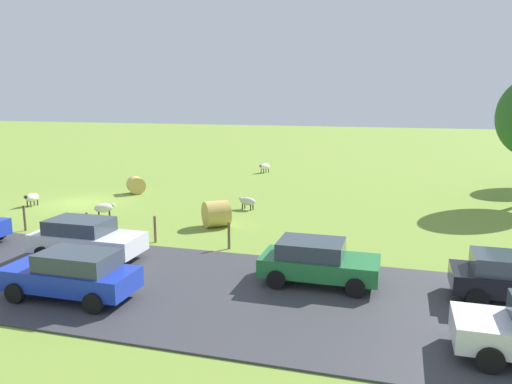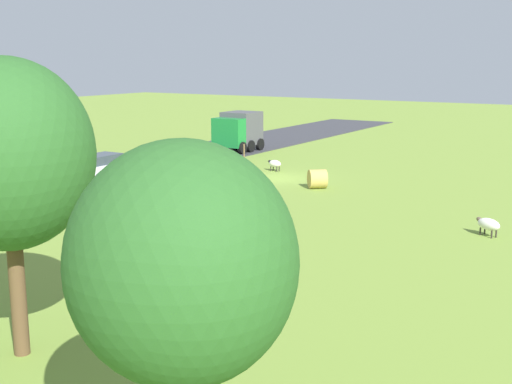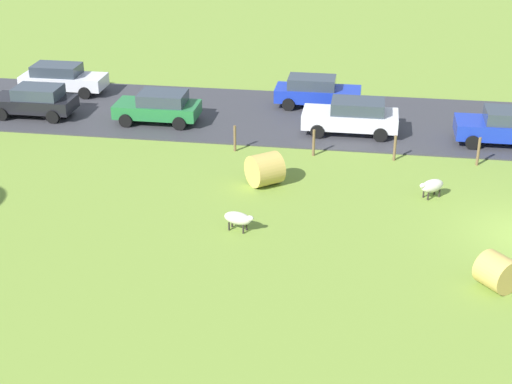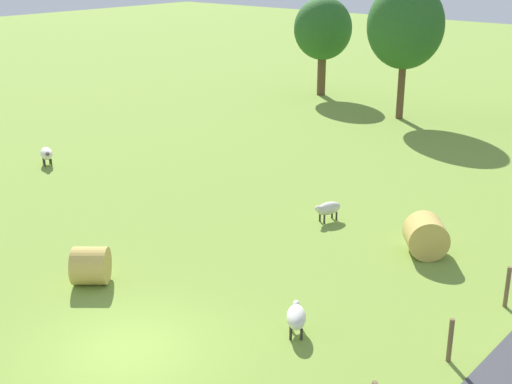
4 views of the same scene
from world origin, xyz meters
name	(u,v)px [view 3 (image 3 of 4)]	position (x,y,z in m)	size (l,w,h in m)	color
road_strip	(493,128)	(10.92, 0.00, 0.03)	(8.00, 80.00, 0.06)	#38383D
sheep_2	(238,218)	(-1.11, 10.23, 0.47)	(0.72, 1.18, 0.71)	beige
sheep_3	(432,186)	(2.71, 3.31, 0.49)	(1.01, 1.10, 0.74)	silver
hay_bale_0	(497,272)	(-3.60, 1.67, 0.56)	(1.12, 1.12, 1.01)	tan
hay_bale_1	(265,169)	(2.94, 9.85, 0.65)	(1.30, 1.30, 1.19)	tan
fence_post_2	(478,151)	(6.25, 1.22, 0.63)	(0.12, 0.12, 1.25)	brown
fence_post_3	(395,148)	(6.25, 4.70, 0.57)	(0.12, 0.12, 1.13)	brown
fence_post_4	(314,143)	(6.25, 8.18, 0.60)	(0.12, 0.12, 1.20)	brown
fence_post_5	(235,138)	(6.25, 11.66, 0.59)	(0.12, 0.12, 1.19)	brown
car_0	(35,100)	(9.17, 22.19, 0.85)	(2.00, 4.04, 1.51)	black
car_1	(159,106)	(9.25, 15.93, 0.84)	(2.10, 4.02, 1.50)	#237238
car_2	(352,116)	(9.15, 6.66, 0.89)	(2.06, 4.40, 1.59)	silver
car_3	(316,91)	(12.72, 8.61, 0.86)	(1.93, 4.33, 1.54)	#1933B2
car_4	(62,78)	(12.94, 22.31, 0.86)	(1.97, 4.48, 1.54)	silver
car_5	(505,126)	(8.87, -0.17, 0.89)	(2.12, 4.17, 1.59)	#1933B2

